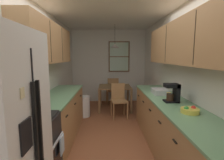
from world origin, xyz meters
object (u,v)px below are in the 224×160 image
object	(u,v)px
stove_range	(29,153)
coffee_maker	(173,92)
trash_bin	(84,106)
storage_canister	(40,101)
mug_by_coffeemaker	(169,96)
table_serving_bowl	(118,85)
dining_table	(115,90)
fruit_bowl	(190,110)
dining_chair_near	(119,99)
dish_rack	(160,91)
dining_chair_far	(113,89)
microwave_over_range	(12,55)

from	to	relation	value
stove_range	coffee_maker	distance (m)	2.20
trash_bin	storage_canister	bearing A→B (deg)	-97.97
mug_by_coffeemaker	table_serving_bowl	bearing A→B (deg)	108.57
stove_range	dining_table	distance (m)	3.39
trash_bin	coffee_maker	xyz separation A→B (m)	(1.70, -1.87, 0.78)
trash_bin	coffee_maker	distance (m)	2.65
storage_canister	fruit_bowl	size ratio (longest dim) A/B	0.86
dining_chair_near	fruit_bowl	distance (m)	2.52
storage_canister	fruit_bowl	distance (m)	2.04
coffee_maker	dining_table	bearing A→B (deg)	108.57
dish_rack	storage_canister	bearing A→B (deg)	-156.63
dining_chair_far	storage_canister	xyz separation A→B (m)	(-1.13, -3.38, 0.50)
fruit_bowl	dish_rack	world-z (taller)	dish_rack
coffee_maker	mug_by_coffeemaker	xyz separation A→B (m)	(0.01, 0.22, -0.10)
fruit_bowl	dish_rack	xyz separation A→B (m)	(-0.05, 1.12, 0.01)
dining_chair_far	trash_bin	bearing A→B (deg)	-123.69
dish_rack	stove_range	bearing A→B (deg)	-146.73
fruit_bowl	coffee_maker	bearing A→B (deg)	91.78
dining_chair_far	table_serving_bowl	size ratio (longest dim) A/B	5.36
dining_chair_near	storage_canister	world-z (taller)	storage_canister
dining_table	table_serving_bowl	distance (m)	0.17
dining_table	dining_chair_far	distance (m)	0.66
dining_chair_near	trash_bin	bearing A→B (deg)	176.91
dining_chair_far	storage_canister	distance (m)	3.60
dining_chair_near	dining_chair_far	world-z (taller)	same
microwave_over_range	dining_table	xyz separation A→B (m)	(1.28, 3.17, -1.02)
fruit_bowl	dish_rack	distance (m)	1.12
dining_chair_near	storage_canister	size ratio (longest dim) A/B	4.50
microwave_over_range	dish_rack	size ratio (longest dim) A/B	1.71
dining_chair_near	table_serving_bowl	xyz separation A→B (m)	(0.01, 0.62, 0.26)
microwave_over_range	fruit_bowl	size ratio (longest dim) A/B	2.49
dining_table	dining_chair_far	bearing A→B (deg)	94.03
table_serving_bowl	dining_table	bearing A→B (deg)	166.75
stove_range	storage_canister	xyz separation A→B (m)	(-0.01, 0.44, 0.53)
dining_chair_far	table_serving_bowl	bearing A→B (deg)	-78.25
dining_table	stove_range	bearing A→B (deg)	-110.18
dining_chair_near	table_serving_bowl	size ratio (longest dim) A/B	5.36
microwave_over_range	dining_table	bearing A→B (deg)	68.03
microwave_over_range	dining_table	size ratio (longest dim) A/B	0.60
dining_table	coffee_maker	world-z (taller)	coffee_maker
dining_table	storage_canister	distance (m)	3.00
dish_rack	table_serving_bowl	distance (m)	2.00
trash_bin	table_serving_bowl	size ratio (longest dim) A/B	3.31
storage_canister	coffee_maker	bearing A→B (deg)	7.65
trash_bin	dish_rack	distance (m)	2.22
dining_table	dining_chair_near	bearing A→B (deg)	-83.06
dining_chair_near	coffee_maker	xyz separation A→B (m)	(0.75, -1.82, 0.56)
microwave_over_range	mug_by_coffeemaker	xyz separation A→B (m)	(2.12, 0.92, -0.69)
dining_chair_far	coffee_maker	distance (m)	3.28
stove_range	microwave_over_range	xyz separation A→B (m)	(-0.11, 0.00, 1.18)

